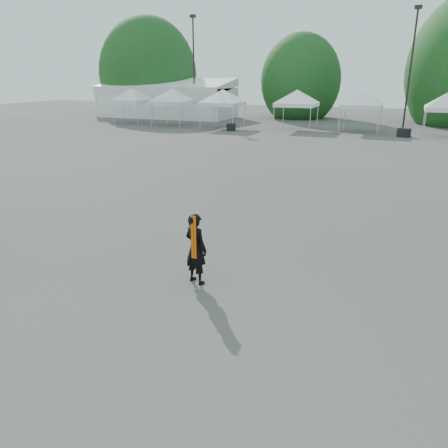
% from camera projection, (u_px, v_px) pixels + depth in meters
% --- Properties ---
extents(ground, '(120.00, 120.00, 0.00)m').
position_uv_depth(ground, '(251.00, 262.00, 10.92)').
color(ground, '#474442').
rests_on(ground, ground).
extents(marquee, '(15.00, 6.25, 4.23)m').
position_uv_depth(marquee, '(166.00, 99.00, 48.85)').
color(marquee, white).
rests_on(marquee, ground).
extents(light_pole_west, '(0.60, 0.25, 10.30)m').
position_uv_depth(light_pole_west, '(194.00, 62.00, 45.32)').
color(light_pole_west, black).
rests_on(light_pole_west, ground).
extents(light_pole_east, '(0.60, 0.25, 9.80)m').
position_uv_depth(light_pole_east, '(411.00, 62.00, 36.14)').
color(light_pole_east, black).
rests_on(light_pole_east, ground).
extents(tree_far_w, '(4.80, 4.80, 7.30)m').
position_uv_depth(tree_far_w, '(148.00, 75.00, 52.08)').
color(tree_far_w, '#382314').
rests_on(tree_far_w, ground).
extents(tree_mid_w, '(4.16, 4.16, 6.33)m').
position_uv_depth(tree_mid_w, '(301.00, 81.00, 47.59)').
color(tree_mid_w, '#382314').
rests_on(tree_mid_w, ground).
extents(tent_a, '(4.07, 4.07, 3.88)m').
position_uv_depth(tent_a, '(132.00, 91.00, 42.31)').
color(tent_a, silver).
rests_on(tent_a, ground).
extents(tent_b, '(4.51, 4.51, 3.88)m').
position_uv_depth(tent_b, '(172.00, 92.00, 40.27)').
color(tent_b, silver).
rests_on(tent_b, ground).
extents(tent_c, '(4.62, 4.62, 3.88)m').
position_uv_depth(tent_c, '(223.00, 92.00, 38.27)').
color(tent_c, silver).
rests_on(tent_c, ground).
extents(tent_d, '(4.68, 4.68, 3.88)m').
position_uv_depth(tent_d, '(297.00, 93.00, 37.17)').
color(tent_d, silver).
rests_on(tent_d, ground).
extents(tent_e, '(4.51, 4.51, 3.88)m').
position_uv_depth(tent_e, '(363.00, 94.00, 35.29)').
color(tent_e, silver).
rests_on(tent_e, ground).
extents(man, '(0.69, 0.56, 1.62)m').
position_uv_depth(man, '(196.00, 249.00, 9.60)').
color(man, black).
rests_on(man, ground).
extents(crate_west, '(0.95, 0.86, 0.60)m').
position_uv_depth(crate_west, '(231.00, 127.00, 37.03)').
color(crate_west, black).
rests_on(crate_west, ground).
extents(crate_mid, '(1.02, 0.92, 0.66)m').
position_uv_depth(crate_mid, '(404.00, 133.00, 33.25)').
color(crate_mid, black).
rests_on(crate_mid, ground).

